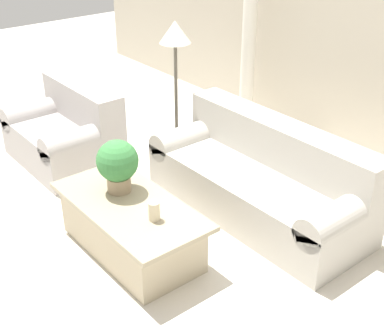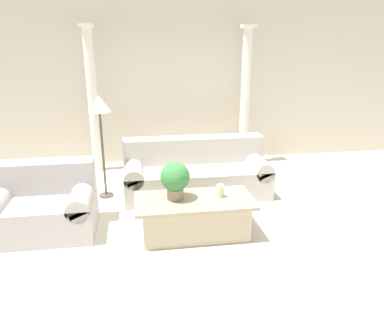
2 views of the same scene
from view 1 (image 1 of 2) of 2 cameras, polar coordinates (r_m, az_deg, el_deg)
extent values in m
plane|color=silver|center=(4.74, -2.55, -6.97)|extent=(16.00, 16.00, 0.00)
cube|color=beige|center=(5.93, 18.75, 15.87)|extent=(10.00, 0.06, 3.20)
cube|color=#B7B2A8|center=(4.95, 6.79, -2.53)|extent=(2.16, 0.87, 0.43)
cube|color=#B7B2A8|center=(4.94, 9.37, 2.68)|extent=(2.16, 0.30, 0.40)
cylinder|color=#B7B2A8|center=(5.46, -0.07, 3.31)|extent=(0.28, 0.87, 0.28)
cylinder|color=#B7B2A8|center=(4.34, 15.76, -5.00)|extent=(0.28, 0.87, 0.28)
cube|color=#B0AAA7|center=(5.98, -13.57, 2.59)|extent=(1.25, 0.87, 0.43)
cube|color=#B0AAA7|center=(5.93, -11.59, 6.97)|extent=(1.25, 0.30, 0.40)
cylinder|color=#B0AAA7|center=(6.31, -15.79, 5.79)|extent=(0.28, 0.87, 0.28)
cylinder|color=#B0AAA7|center=(5.49, -11.52, 2.90)|extent=(0.28, 0.87, 0.28)
cube|color=tan|center=(4.45, -6.51, -6.51)|extent=(1.24, 0.62, 0.42)
cube|color=tan|center=(4.32, -6.67, -4.01)|extent=(1.41, 0.70, 0.04)
cylinder|color=#937F60|center=(4.46, -7.78, -1.65)|extent=(0.20, 0.20, 0.13)
sphere|color=#387A3D|center=(4.36, -7.96, 0.77)|extent=(0.35, 0.35, 0.35)
cylinder|color=beige|center=(4.06, -4.07, -4.59)|extent=(0.09, 0.09, 0.15)
cylinder|color=#4C473D|center=(6.02, -1.62, 1.43)|extent=(0.21, 0.21, 0.03)
cylinder|color=#4C473D|center=(5.75, -1.70, 7.15)|extent=(0.04, 0.04, 1.26)
cone|color=silver|center=(5.53, -1.81, 14.32)|extent=(0.32, 0.32, 0.22)
cylinder|color=silver|center=(6.54, 6.16, 14.77)|extent=(0.17, 0.17, 2.44)
camera|label=2|loc=(4.36, -67.80, 4.31)|focal=35.00mm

